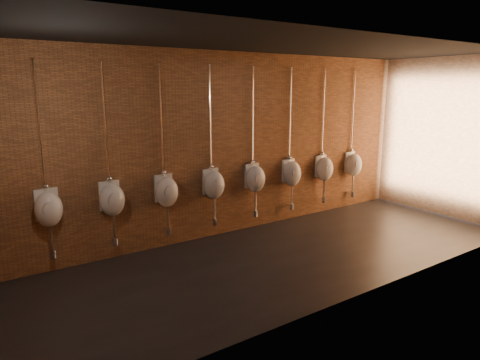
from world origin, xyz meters
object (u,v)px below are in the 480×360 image
Objects in this scene: urinal_4 at (255,178)px; urinal_6 at (324,168)px; urinal_0 at (48,208)px; urinal_5 at (292,173)px; urinal_7 at (353,164)px; urinal_2 at (166,191)px; urinal_3 at (214,184)px; urinal_1 at (112,199)px.

urinal_4 is 1.77m from urinal_6.
urinal_6 is at bearing 0.00° from urinal_0.
urinal_0 is 5.30m from urinal_6.
urinal_4 is 1.00× the size of urinal_6.
urinal_5 is at bearing 0.00° from urinal_4.
urinal_4 and urinal_7 have the same top height.
urinal_0 is 3.53m from urinal_4.
urinal_5 is (0.88, 0.00, 0.00)m from urinal_4.
urinal_3 is at bearing 0.00° from urinal_2.
urinal_0 is at bearing 180.00° from urinal_6.
urinal_2 is at bearing 180.00° from urinal_6.
urinal_1 is 1.00× the size of urinal_7.
urinal_1 is 2.65m from urinal_4.
urinal_2 is (1.77, 0.00, 0.00)m from urinal_0.
urinal_0 is at bearing 180.00° from urinal_5.
urinal_4 is 1.00× the size of urinal_7.
urinal_3 is 1.00× the size of urinal_5.
urinal_7 is (2.65, 0.00, 0.00)m from urinal_4.
urinal_0 and urinal_1 have the same top height.
urinal_3 is 2.65m from urinal_6.
urinal_0 is 1.00× the size of urinal_2.
urinal_4 is (2.65, 0.00, 0.00)m from urinal_1.
urinal_7 is at bearing 0.00° from urinal_6.
urinal_6 is at bearing 0.00° from urinal_1.
urinal_4 is at bearing 180.00° from urinal_7.
urinal_2 and urinal_4 have the same top height.
urinal_7 is at bearing 0.00° from urinal_1.
urinal_7 is at bearing 0.00° from urinal_4.
urinal_1 and urinal_7 have the same top height.
urinal_3 is at bearing 180.00° from urinal_4.
urinal_2 is 1.77m from urinal_4.
urinal_0 is 2.65m from urinal_3.
urinal_1 is 1.00× the size of urinal_2.
urinal_1 is 3.53m from urinal_5.
urinal_2 and urinal_7 have the same top height.
urinal_5 is at bearing 0.00° from urinal_2.
urinal_3 is 1.00× the size of urinal_7.
urinal_2 is 4.41m from urinal_7.
urinal_2 is (0.88, 0.00, 0.00)m from urinal_1.
urinal_3 and urinal_4 have the same top height.
urinal_3 and urinal_6 have the same top height.
urinal_2 is at bearing 180.00° from urinal_5.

